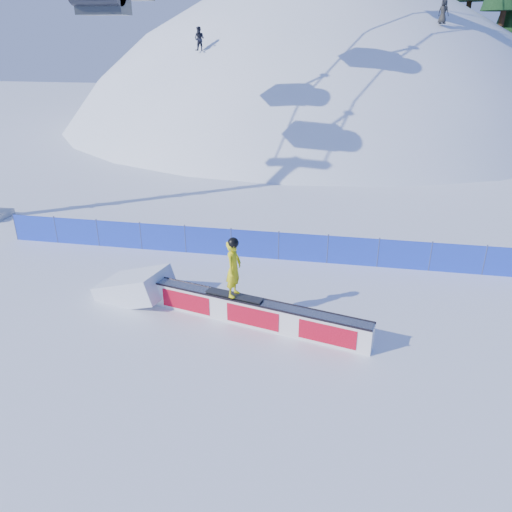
# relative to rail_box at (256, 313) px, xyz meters

# --- Properties ---
(ground) EXTENTS (160.00, 160.00, 0.00)m
(ground) POSITION_rel_rail_box_xyz_m (-1.00, 0.72, -0.44)
(ground) COLOR white
(ground) RESTS_ON ground
(snow_hill) EXTENTS (64.00, 64.00, 64.00)m
(snow_hill) POSITION_rel_rail_box_xyz_m (-1.00, 42.72, -18.44)
(snow_hill) COLOR white
(snow_hill) RESTS_ON ground
(safety_fence) EXTENTS (22.05, 0.05, 1.30)m
(safety_fence) POSITION_rel_rail_box_xyz_m (-1.00, 5.22, 0.16)
(safety_fence) COLOR blue
(safety_fence) RESTS_ON ground
(rail_box) EXTENTS (7.40, 2.24, 0.90)m
(rail_box) POSITION_rel_rail_box_xyz_m (0.00, 0.00, 0.00)
(rail_box) COLOR white
(rail_box) RESTS_ON ground
(snow_ramp) EXTENTS (2.91, 2.18, 1.62)m
(snow_ramp) POSITION_rel_rail_box_xyz_m (-4.55, 1.08, -0.44)
(snow_ramp) COLOR white
(snow_ramp) RESTS_ON ground
(snowboarder) EXTENTS (1.96, 0.78, 2.01)m
(snowboarder) POSITION_rel_rail_box_xyz_m (-0.73, 0.17, 1.45)
(snowboarder) COLOR black
(snowboarder) RESTS_ON rail_box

